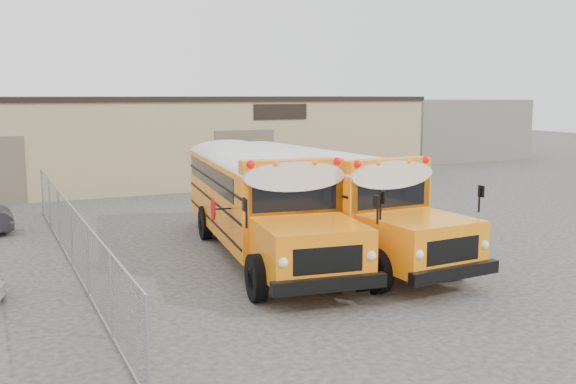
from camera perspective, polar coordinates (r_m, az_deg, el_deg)
name	(u,v)px	position (r m, az deg, el deg)	size (l,w,h in m)	color
ground	(312,268)	(17.99, 2.16, -6.76)	(120.00, 120.00, 0.00)	#312F2D
warehouse	(144,139)	(36.32, -12.71, 4.64)	(30.20, 10.20, 4.67)	tan
chainlink_fence	(71,235)	(18.86, -18.71, -3.68)	(0.07, 18.07, 1.81)	gray
distant_building_right	(444,129)	(50.83, 13.66, 5.50)	(10.00, 8.00, 4.40)	slate
school_bus_left	(217,168)	(25.81, -6.29, 2.09)	(4.22, 11.23, 3.21)	orange
school_bus_right	(236,170)	(25.53, -4.64, 1.97)	(3.40, 10.90, 3.15)	orange
tarp_bundle	(357,259)	(16.00, 6.14, -5.96)	(1.17, 1.09, 1.48)	black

